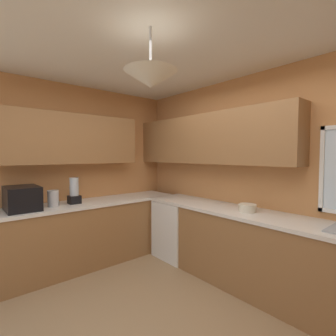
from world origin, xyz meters
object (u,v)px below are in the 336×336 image
Objects in this scene: microwave at (22,198)px; blender_appliance at (74,192)px; kettle at (53,198)px; dishwasher at (178,229)px; bowl at (247,208)px.

microwave is 0.63m from blender_appliance.
microwave is at bearing -93.28° from kettle.
bowl is (1.17, 0.03, 0.52)m from dishwasher.
dishwasher is 1.85m from kettle.
microwave is 1.33× the size of blender_appliance.
dishwasher is 1.28m from bowl.
bowl is 2.30m from blender_appliance.
microwave is at bearing -108.35° from dishwasher.
blender_appliance is (0.00, 0.63, 0.02)m from microwave.
kettle reaches higher than bowl.
microwave is 0.35m from kettle.
bowl reaches higher than dishwasher.
microwave is 2.25× the size of kettle.
microwave reaches higher than kettle.
microwave is at bearing -132.17° from bowl.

